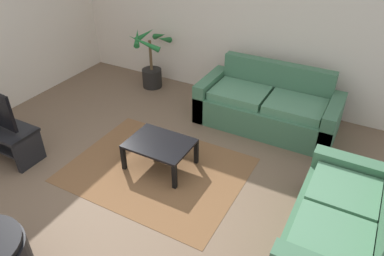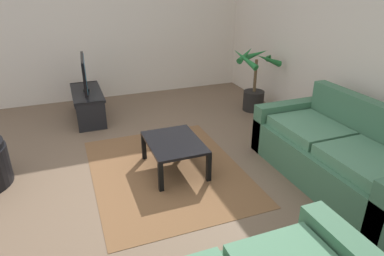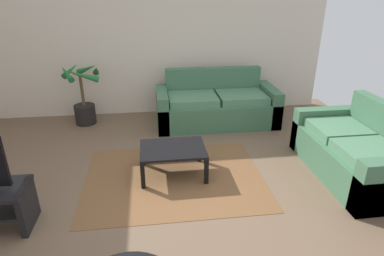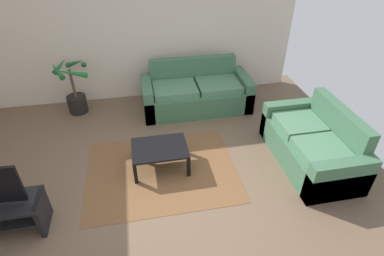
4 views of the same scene
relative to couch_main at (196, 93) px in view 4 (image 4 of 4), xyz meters
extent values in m
plane|color=brown|center=(-0.89, -2.28, -0.30)|extent=(6.60, 6.60, 0.00)
cube|color=beige|center=(-0.89, 0.72, 1.05)|extent=(6.00, 0.06, 2.70)
cube|color=#3F6B4C|center=(0.00, -0.03, -0.09)|extent=(2.04, 0.90, 0.42)
cube|color=#3F6B4C|center=(0.00, 0.34, 0.36)|extent=(1.68, 0.16, 0.48)
cube|color=#3F6B4C|center=(-0.93, -0.03, 0.01)|extent=(0.18, 0.90, 0.62)
cube|color=#3F6B4C|center=(0.93, -0.03, 0.01)|extent=(0.18, 0.90, 0.62)
cube|color=#4F7F5D|center=(-0.42, -0.08, 0.18)|extent=(0.80, 0.66, 0.12)
cube|color=#4F7F5D|center=(0.42, -0.08, 0.18)|extent=(0.80, 0.66, 0.12)
cube|color=#3F6B4C|center=(1.36, -1.91, -0.09)|extent=(0.90, 1.69, 0.42)
cube|color=#3F6B4C|center=(1.73, -1.91, 0.36)|extent=(0.16, 1.33, 0.48)
cube|color=#3F6B4C|center=(1.36, -2.66, 0.01)|extent=(0.90, 0.18, 0.62)
cube|color=#3F6B4C|center=(1.36, -1.16, 0.01)|extent=(0.90, 0.18, 0.62)
cube|color=#4F7F5D|center=(1.31, -2.24, 0.18)|extent=(0.66, 0.62, 0.12)
cube|color=#4F7F5D|center=(1.31, -1.58, 0.18)|extent=(0.66, 0.62, 0.12)
cube|color=black|center=(-2.37, -2.40, -0.07)|extent=(0.06, 0.41, 0.46)
cube|color=black|center=(-0.87, -1.61, 0.05)|extent=(0.81, 0.60, 0.03)
cube|color=black|center=(-1.25, -1.89, -0.13)|extent=(0.05, 0.05, 0.34)
cube|color=black|center=(-0.50, -1.89, -0.13)|extent=(0.05, 0.05, 0.34)
cube|color=black|center=(-1.25, -1.34, -0.13)|extent=(0.05, 0.05, 0.34)
cube|color=black|center=(-0.50, -1.34, -0.13)|extent=(0.05, 0.05, 0.34)
cube|color=brown|center=(-0.87, -1.71, -0.30)|extent=(2.20, 1.70, 0.01)
cylinder|color=black|center=(-2.26, 0.27, -0.13)|extent=(0.35, 0.35, 0.33)
cylinder|color=brown|center=(-2.26, 0.27, 0.30)|extent=(0.05, 0.05, 0.54)
cone|color=#1F692F|center=(-1.99, 0.32, 0.62)|extent=(0.20, 0.55, 0.29)
cone|color=#1F692F|center=(-2.16, 0.44, 0.62)|extent=(0.41, 0.28, 0.24)
cone|color=#1F692F|center=(-2.42, 0.36, 0.62)|extent=(0.27, 0.38, 0.23)
cone|color=#1F692F|center=(-2.44, 0.16, 0.62)|extent=(0.31, 0.42, 0.25)
cone|color=#1F692F|center=(-2.18, 0.01, 0.62)|extent=(0.55, 0.25, 0.29)
camera|label=1|loc=(1.26, -4.68, 2.71)|focal=33.94mm
camera|label=2|loc=(2.48, -2.68, 1.81)|focal=31.77mm
camera|label=3|loc=(-1.10, -5.20, 1.90)|focal=30.43mm
camera|label=4|loc=(-1.07, -5.12, 2.86)|focal=28.69mm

